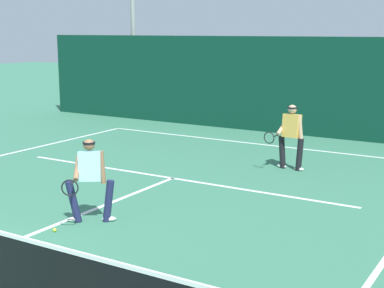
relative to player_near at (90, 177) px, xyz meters
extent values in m
cube|color=white|center=(-0.43, 8.11, -0.83)|extent=(10.80, 0.10, 0.01)
cube|color=white|center=(-0.43, 3.35, -0.83)|extent=(8.80, 0.10, 0.01)
cube|color=white|center=(-0.43, 0.17, -0.83)|extent=(0.10, 6.40, 0.01)
cylinder|color=#1E234C|center=(0.26, 0.19, -0.45)|extent=(0.27, 0.24, 0.78)
cylinder|color=#1E234C|center=(-0.26, -0.16, -0.45)|extent=(0.31, 0.27, 0.78)
ellipsoid|color=white|center=(0.26, 0.19, -0.79)|extent=(0.28, 0.24, 0.09)
ellipsoid|color=white|center=(-0.26, -0.16, -0.79)|extent=(0.28, 0.24, 0.09)
cube|color=#9EDBEA|center=(0.00, 0.01, 0.20)|extent=(0.49, 0.47, 0.56)
cylinder|color=#9E704C|center=(0.18, 0.14, 0.18)|extent=(0.15, 0.14, 0.59)
cylinder|color=#9E704C|center=(-0.18, -0.11, 0.18)|extent=(0.38, 0.50, 0.40)
sphere|color=#9E704C|center=(0.00, 0.01, 0.59)|extent=(0.21, 0.21, 0.21)
cylinder|color=black|center=(0.00, 0.01, 0.62)|extent=(0.31, 0.31, 0.04)
cylinder|color=black|center=(-0.08, -0.34, -0.03)|extent=(0.17, 0.23, 0.03)
torus|color=black|center=(0.11, -0.63, -0.03)|extent=(0.26, 0.19, 0.29)
cylinder|color=black|center=(1.84, 5.58, -0.43)|extent=(0.21, 0.17, 0.82)
cylinder|color=black|center=(1.36, 5.64, -0.43)|extent=(0.23, 0.17, 0.82)
ellipsoid|color=white|center=(1.84, 5.58, -0.79)|extent=(0.27, 0.14, 0.09)
ellipsoid|color=white|center=(1.36, 5.64, -0.79)|extent=(0.27, 0.14, 0.09)
cube|color=#E5B24C|center=(1.60, 5.61, 0.27)|extent=(0.45, 0.32, 0.59)
cylinder|color=tan|center=(1.83, 5.58, 0.24)|extent=(0.18, 0.12, 0.63)
cylinder|color=tan|center=(1.37, 5.64, 0.24)|extent=(0.17, 0.58, 0.43)
sphere|color=tan|center=(1.60, 5.61, 0.68)|extent=(0.22, 0.22, 0.22)
cylinder|color=black|center=(1.60, 5.61, 0.72)|extent=(0.26, 0.26, 0.04)
cylinder|color=black|center=(1.29, 5.40, 0.02)|extent=(0.06, 0.26, 0.03)
torus|color=black|center=(1.25, 5.06, 0.02)|extent=(0.29, 0.06, 0.29)
sphere|color=#D1E033|center=(-0.19, -0.73, -0.80)|extent=(0.07, 0.07, 0.07)
cube|color=#0B382A|center=(-0.43, 10.23, 0.77)|extent=(20.29, 0.12, 3.20)
cylinder|color=#9EA39E|center=(-7.49, 11.30, 3.14)|extent=(0.18, 0.18, 7.94)
camera|label=1|loc=(6.68, -7.48, 2.59)|focal=53.41mm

